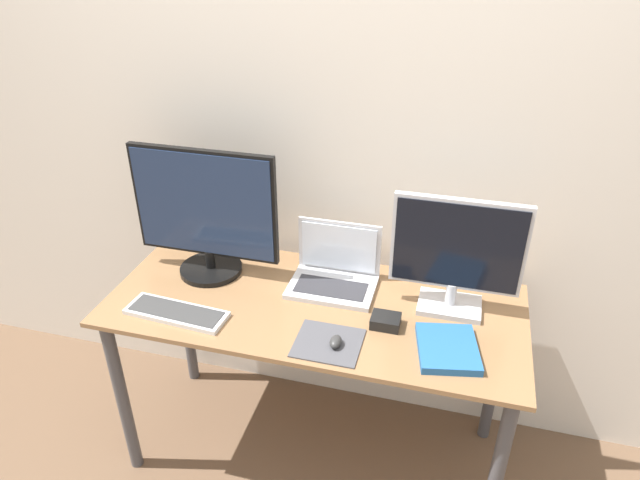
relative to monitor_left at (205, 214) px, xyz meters
The scene contains 10 objects.
wall_back 0.58m from the monitor_left, 32.63° to the left, with size 7.00×0.05×2.50m.
desk 0.57m from the monitor_left, 12.81° to the right, with size 1.45×0.62×0.74m.
monitor_left is the anchor object (origin of this frame).
monitor_right 0.89m from the monitor_left, ahead, with size 0.43×0.15×0.41m.
laptop 0.51m from the monitor_left, ahead, with size 0.31×0.22×0.22m.
keyboard 0.37m from the monitor_left, 89.77° to the right, with size 0.36×0.14×0.02m.
mousepad 0.66m from the monitor_left, 28.84° to the right, with size 0.21×0.19×0.00m.
mouse 0.68m from the monitor_left, 28.37° to the right, with size 0.04×0.06×0.03m.
book 0.96m from the monitor_left, 14.62° to the right, with size 0.22×0.25×0.03m.
power_brick 0.75m from the monitor_left, 12.81° to the right, with size 0.10×0.08×0.04m.
Camera 1 is at (0.44, -1.25, 1.93)m, focal length 32.00 mm.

